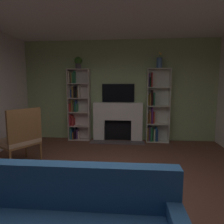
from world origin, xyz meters
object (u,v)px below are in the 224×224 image
at_px(fireplace, 118,120).
at_px(vase_with_flowers, 159,63).
at_px(tv, 118,93).
at_px(bookshelf_right, 155,110).
at_px(armchair, 20,137).
at_px(potted_plant, 78,62).
at_px(coffee_table, 88,188).
at_px(bookshelf_left, 77,106).

distance_m(fireplace, vase_with_flowers, 1.97).
relative_size(tv, bookshelf_right, 0.45).
bearing_deg(armchair, potted_plant, 71.01).
distance_m(tv, armchair, 2.88).
bearing_deg(coffee_table, bookshelf_left, 107.08).
xyz_separation_m(bookshelf_left, bookshelf_right, (2.26, 0.00, -0.09)).
bearing_deg(fireplace, armchair, -132.14).
bearing_deg(bookshelf_left, bookshelf_right, 0.01).
relative_size(bookshelf_left, potted_plant, 6.03).
relative_size(fireplace, coffee_table, 1.52).
height_order(tv, armchair, tv).
distance_m(potted_plant, vase_with_flowers, 2.26).
bearing_deg(tv, bookshelf_right, -4.31).
bearing_deg(vase_with_flowers, fireplace, 178.92).
distance_m(fireplace, bookshelf_right, 1.10).
height_order(vase_with_flowers, armchair, vase_with_flowers).
distance_m(bookshelf_left, armchair, 2.15).
bearing_deg(vase_with_flowers, potted_plant, -179.99).
relative_size(tv, bookshelf_left, 0.45).
bearing_deg(potted_plant, fireplace, 1.09).
distance_m(bookshelf_left, bookshelf_right, 2.26).
relative_size(tv, potted_plant, 2.72).
bearing_deg(coffee_table, bookshelf_right, 70.87).
distance_m(fireplace, potted_plant, 2.00).
bearing_deg(potted_plant, bookshelf_right, 1.06).
height_order(tv, vase_with_flowers, vase_with_flowers).
bearing_deg(bookshelf_right, vase_with_flowers, -28.15).
relative_size(tv, vase_with_flowers, 2.11).
bearing_deg(coffee_table, armchair, 139.31).
xyz_separation_m(vase_with_flowers, coffee_table, (-1.27, -3.41, -1.86)).
xyz_separation_m(tv, potted_plant, (-1.13, -0.12, 0.87)).
xyz_separation_m(potted_plant, vase_with_flowers, (2.26, 0.00, -0.04)).
bearing_deg(vase_with_flowers, armchair, -146.06).
bearing_deg(potted_plant, vase_with_flowers, 0.01).
height_order(bookshelf_right, vase_with_flowers, vase_with_flowers).
bearing_deg(tv, coffee_table, -92.32).
bearing_deg(vase_with_flowers, coffee_table, -110.46).
bearing_deg(coffee_table, tv, 87.68).
bearing_deg(fireplace, potted_plant, -178.91).
bearing_deg(armchair, tv, 49.22).
distance_m(bookshelf_left, coffee_table, 3.67).
height_order(tv, potted_plant, potted_plant).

